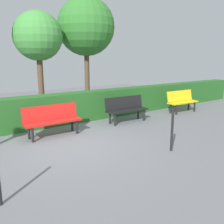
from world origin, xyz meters
TOP-DOWN VIEW (x-y plane):
  - ground_plane at (0.00, 0.00)m, footprint 21.34×21.34m
  - bench_yellow at (-5.39, -0.77)m, footprint 1.38×0.53m
  - bench_black at (-2.62, -0.87)m, footprint 1.53×0.51m
  - bench_red at (0.02, -0.86)m, footprint 1.59×0.46m
  - hedge_row at (-1.25, -1.91)m, footprint 17.34×0.58m
  - tree_near at (-2.93, -4.01)m, footprint 2.43×2.43m
  - tree_mid at (-0.77, -3.81)m, footprint 1.81×1.81m
  - railing_post_mid at (-1.79, 1.86)m, footprint 0.06×0.06m

SIDE VIEW (x-z plane):
  - ground_plane at x=0.00m, z-range 0.00..0.00m
  - bench_yellow at x=-5.39m, z-range 0.05..0.91m
  - bench_black at x=-2.62m, z-range 0.05..0.91m
  - bench_red at x=0.02m, z-range 0.05..0.91m
  - hedge_row at x=-1.25m, z-range 0.00..1.00m
  - railing_post_mid at x=-1.79m, z-range 0.00..1.00m
  - tree_mid at x=-0.77m, z-range 0.98..4.82m
  - tree_near at x=-2.93m, z-range 1.09..5.73m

